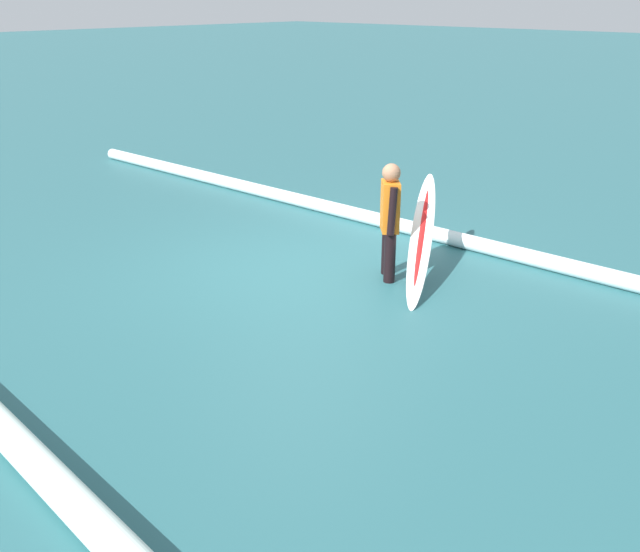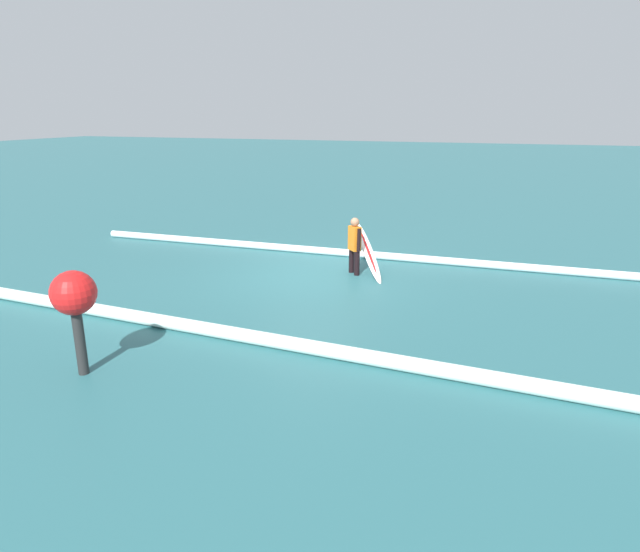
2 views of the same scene
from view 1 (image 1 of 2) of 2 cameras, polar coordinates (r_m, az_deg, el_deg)
The scene contains 4 objects.
ground_plane at distance 9.29m, azimuth -1.37°, elevation 0.60°, with size 125.85×125.85×0.00m, color #2B6268.
surfer at distance 8.78m, azimuth 5.48°, elevation 4.69°, with size 0.39×0.47×1.42m.
surfboard at distance 8.91m, azimuth 7.94°, elevation 3.09°, with size 1.33×1.96×1.09m.
wave_crest_foreground at distance 9.86m, azimuth 14.73°, elevation 1.76°, with size 0.21×0.21×18.74m, color white.
Camera 1 is at (-6.12, 6.18, 3.27)m, focal length 40.96 mm.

